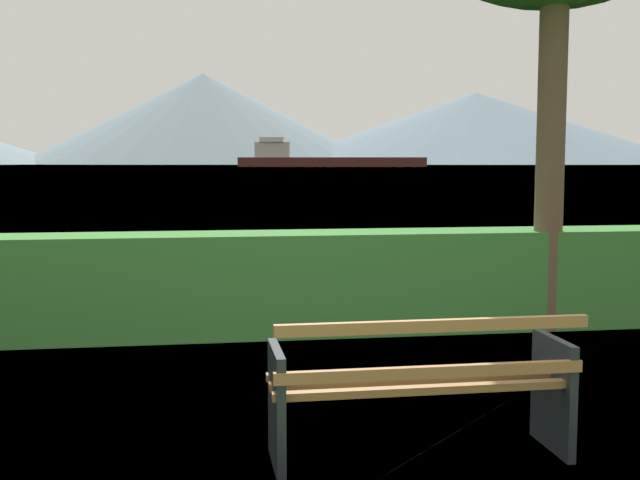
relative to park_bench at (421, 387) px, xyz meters
name	(u,v)px	position (x,y,z in m)	size (l,w,h in m)	color
ground_plane	(417,456)	(0.00, 0.06, -0.43)	(1400.00, 1400.00, 0.00)	#4C6B33
water_surface	(206,166)	(0.00, 309.13, -0.43)	(620.00, 620.00, 0.00)	#7A99A8
park_bench	(421,387)	(0.00, 0.00, 0.00)	(1.73, 0.59, 0.87)	olive
hedge_row	(326,282)	(0.00, 3.47, 0.08)	(7.29, 0.72, 1.01)	#387A33
cargo_ship_large	(318,159)	(36.45, 253.29, 2.27)	(62.14, 18.79, 9.66)	#471E19
distant_hills	(82,121)	(-82.50, 557.56, 29.25)	(819.03, 377.54, 64.95)	slate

